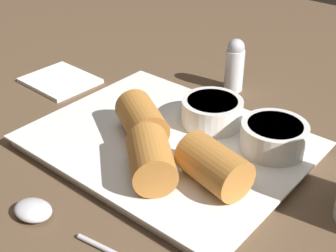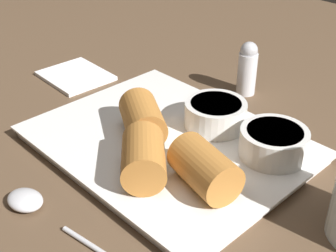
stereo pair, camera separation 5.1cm
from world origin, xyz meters
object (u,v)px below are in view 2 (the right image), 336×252
Objects in this scene: napkin at (76,76)px; salt_shaker at (250,69)px; dipping_bowl_far at (274,142)px; spoon at (37,208)px; dipping_bowl_near at (215,113)px; serving_plate at (168,144)px.

napkin is 1.33× the size of salt_shaker.
dipping_bowl_far reaches higher than spoon.
dipping_bowl_near is 1.00× the size of dipping_bowl_far.
napkin is (-23.45, 20.44, -0.34)cm from spoon.
serving_plate is at bearing -7.85° from napkin.
serving_plate is 4.11× the size of dipping_bowl_near.
spoon is 1.92× the size of napkin.
salt_shaker is (-4.16, 12.04, 0.71)cm from dipping_bowl_near.
dipping_bowl_near is at bearing 179.20° from dipping_bowl_far.
salt_shaker is at bearing 109.07° from dipping_bowl_near.
napkin is 26.84cm from salt_shaker.
dipping_bowl_near is 0.38× the size of spoon.
spoon is at bearing -115.86° from dipping_bowl_far.
dipping_bowl_near is 8.62cm from dipping_bowl_far.
napkin is (-24.32, 3.35, -0.46)cm from serving_plate.
spoon is at bearing -92.91° from serving_plate.
serving_plate is 4.11× the size of dipping_bowl_far.
serving_plate is 3.95× the size of salt_shaker.
dipping_bowl_far is 0.96× the size of salt_shaker.
salt_shaker reaches higher than dipping_bowl_near.
salt_shaker reaches higher than dipping_bowl_far.
dipping_bowl_near reaches higher than serving_plate.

